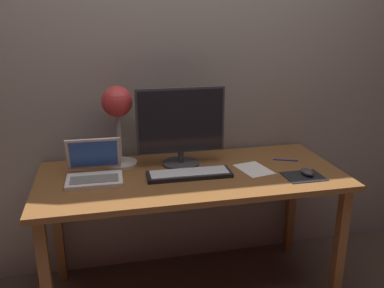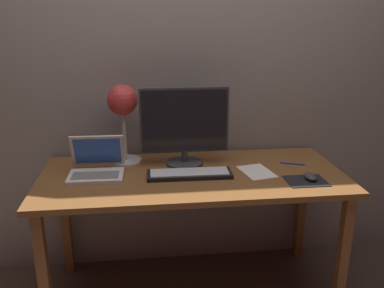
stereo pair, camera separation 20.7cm
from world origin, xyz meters
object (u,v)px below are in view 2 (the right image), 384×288
object	(u,v)px
keyboard_main	(190,174)
mouse	(310,176)
monitor	(184,125)
desk_lamp	(123,107)
laptop	(97,164)
pen	(292,163)

from	to	relation	value
keyboard_main	mouse	size ratio (longest dim) A/B	4.61
monitor	desk_lamp	distance (m)	0.35
monitor	desk_lamp	xyz separation A→B (m)	(-0.33, 0.07, 0.09)
laptop	pen	size ratio (longest dim) A/B	2.02
desk_lamp	monitor	bearing A→B (deg)	-12.35
laptop	mouse	size ratio (longest dim) A/B	2.95
mouse	pen	xyz separation A→B (m)	(-0.01, 0.23, -0.02)
mouse	desk_lamp	bearing A→B (deg)	158.27
monitor	pen	bearing A→B (deg)	-6.64
desk_lamp	pen	xyz separation A→B (m)	(0.93, -0.14, -0.32)
laptop	monitor	bearing A→B (deg)	10.95
desk_lamp	pen	bearing A→B (deg)	-8.69
keyboard_main	monitor	bearing A→B (deg)	92.64
keyboard_main	desk_lamp	world-z (taller)	desk_lamp
monitor	keyboard_main	world-z (taller)	monitor
mouse	pen	size ratio (longest dim) A/B	0.69
desk_lamp	pen	distance (m)	0.99
pen	laptop	bearing A→B (deg)	-178.86
keyboard_main	desk_lamp	size ratio (longest dim) A/B	1.00
monitor	mouse	size ratio (longest dim) A/B	5.06
laptop	keyboard_main	bearing A→B (deg)	-10.29
monitor	laptop	world-z (taller)	monitor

